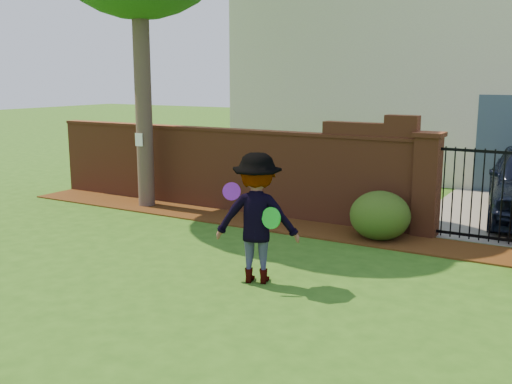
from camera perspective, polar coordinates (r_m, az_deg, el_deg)
The scene contains 11 objects.
ground at distance 8.72m, azimuth -6.92°, elevation -8.10°, with size 80.00×80.00×0.01m, color #295615.
mulch_bed at distance 11.88m, azimuth -0.84°, elevation -2.73°, with size 11.10×1.08×0.03m, color #3A1F0A.
brick_wall at distance 12.81m, azimuth -3.38°, elevation 2.42°, with size 8.70×0.31×2.16m.
pillar_left at distance 11.02m, azimuth 16.08°, elevation 0.74°, with size 0.50×0.50×1.88m.
iron_gate at distance 10.83m, azimuth 21.69°, elevation -0.34°, with size 1.78×0.03×1.60m.
house at distance 18.96m, azimuth 18.47°, elevation 11.46°, with size 12.40×6.40×6.30m.
paper_notice at distance 13.08m, azimuth -11.17°, elevation 4.95°, with size 0.20×0.01×0.28m, color white.
shrub_left at distance 10.68m, azimuth 11.80°, elevation -2.22°, with size 1.06×1.06×0.87m, color #214615.
man at distance 8.21m, azimuth 0.03°, elevation -2.56°, with size 1.18×0.68×1.82m, color gray.
frisbee_purple at distance 8.01m, azimuth -2.35°, elevation 0.07°, with size 0.25×0.25×0.02m, color purple.
frisbee_green at distance 7.95m, azimuth 1.47°, elevation -2.51°, with size 0.29×0.29×0.03m, color green.
Camera 1 is at (5.03, -6.53, 2.85)m, focal length 41.72 mm.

